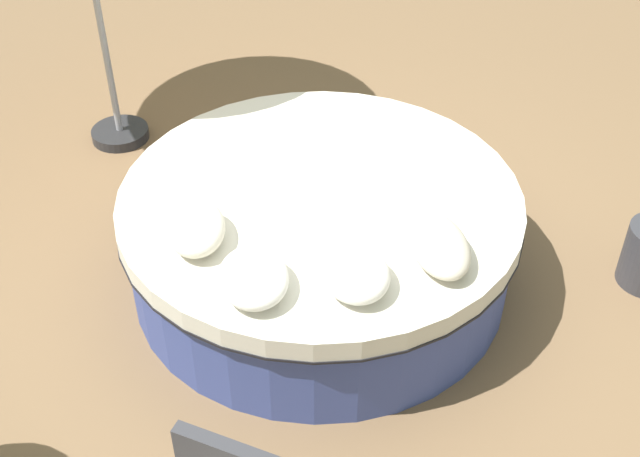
{
  "coord_description": "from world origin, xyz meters",
  "views": [
    {
      "loc": [
        3.81,
        -0.65,
        3.56
      ],
      "look_at": [
        0.0,
        0.0,
        0.39
      ],
      "focal_mm": 46.49,
      "sensor_mm": 36.0,
      "label": 1
    }
  ],
  "objects_px": {
    "throw_pillow_1": "(253,278)",
    "throw_pillow_3": "(439,245)",
    "throw_pillow_0": "(195,227)",
    "throw_pillow_2": "(356,274)",
    "round_bed": "(320,236)"
  },
  "relations": [
    {
      "from": "throw_pillow_0",
      "to": "throw_pillow_2",
      "type": "height_order",
      "value": "throw_pillow_0"
    },
    {
      "from": "throw_pillow_1",
      "to": "throw_pillow_3",
      "type": "height_order",
      "value": "throw_pillow_1"
    },
    {
      "from": "round_bed",
      "to": "throw_pillow_2",
      "type": "xyz_separation_m",
      "value": [
        0.8,
        0.05,
        0.41
      ]
    },
    {
      "from": "round_bed",
      "to": "throw_pillow_3",
      "type": "xyz_separation_m",
      "value": [
        0.66,
        0.52,
        0.4
      ]
    },
    {
      "from": "throw_pillow_3",
      "to": "throw_pillow_2",
      "type": "bearing_deg",
      "value": -72.75
    },
    {
      "from": "throw_pillow_1",
      "to": "round_bed",
      "type": "bearing_deg",
      "value": 147.91
    },
    {
      "from": "throw_pillow_1",
      "to": "throw_pillow_3",
      "type": "xyz_separation_m",
      "value": [
        -0.09,
        0.99,
        -0.0
      ]
    },
    {
      "from": "throw_pillow_0",
      "to": "throw_pillow_3",
      "type": "xyz_separation_m",
      "value": [
        0.35,
        1.26,
        -0.01
      ]
    },
    {
      "from": "throw_pillow_0",
      "to": "throw_pillow_2",
      "type": "distance_m",
      "value": 0.93
    },
    {
      "from": "round_bed",
      "to": "throw_pillow_1",
      "type": "bearing_deg",
      "value": -32.09
    },
    {
      "from": "round_bed",
      "to": "throw_pillow_0",
      "type": "bearing_deg",
      "value": -67.39
    },
    {
      "from": "throw_pillow_2",
      "to": "round_bed",
      "type": "bearing_deg",
      "value": -176.79
    },
    {
      "from": "throw_pillow_1",
      "to": "throw_pillow_3",
      "type": "distance_m",
      "value": 0.99
    },
    {
      "from": "throw_pillow_1",
      "to": "throw_pillow_2",
      "type": "height_order",
      "value": "throw_pillow_2"
    },
    {
      "from": "throw_pillow_0",
      "to": "throw_pillow_1",
      "type": "xyz_separation_m",
      "value": [
        0.44,
        0.27,
        -0.01
      ]
    }
  ]
}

